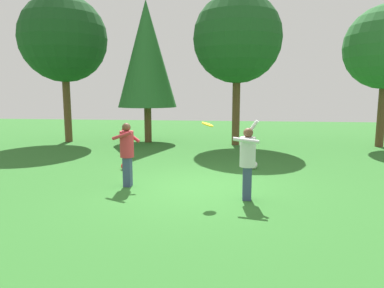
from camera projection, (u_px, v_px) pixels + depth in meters
name	position (u px, v px, depth m)	size (l,w,h in m)	color
ground_plane	(198.00, 188.00, 8.42)	(40.00, 40.00, 0.00)	#2D6B28
person_thrower	(248.00, 158.00, 7.38)	(0.56, 0.58, 1.74)	#38476B
person_catcher	(127.00, 149.00, 8.45)	(0.63, 0.60, 1.58)	#38476B
frisbee	(208.00, 124.00, 7.60)	(0.30, 0.30, 0.11)	yellow
ball_white	(253.00, 165.00, 10.48)	(0.26, 0.26, 0.26)	white
ball_red	(124.00, 166.00, 10.42)	(0.21, 0.21, 0.21)	red
tree_center	(237.00, 39.00, 14.69)	(3.81, 3.81, 6.51)	brown
tree_far_left	(64.00, 39.00, 15.62)	(3.92, 3.92, 6.69)	brown
tree_left	(147.00, 55.00, 15.59)	(2.69, 2.69, 6.42)	brown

